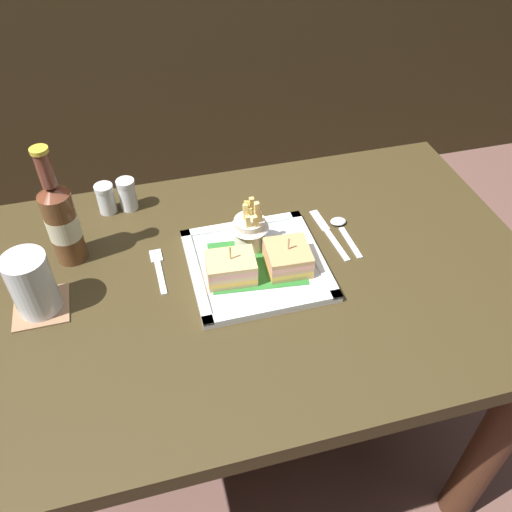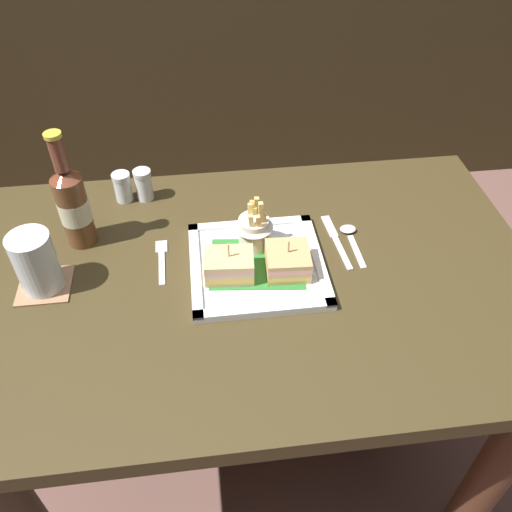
% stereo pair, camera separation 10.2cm
% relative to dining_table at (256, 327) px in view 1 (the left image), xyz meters
% --- Properties ---
extents(ground_plane, '(6.00, 6.00, 0.00)m').
position_rel_dining_table_xyz_m(ground_plane, '(0.00, 0.00, -0.59)').
color(ground_plane, brown).
extents(dining_table, '(1.14, 0.73, 0.75)m').
position_rel_dining_table_xyz_m(dining_table, '(0.00, 0.00, 0.00)').
color(dining_table, '#3C3119').
rests_on(dining_table, ground_plane).
extents(square_plate, '(0.26, 0.26, 0.02)m').
position_rel_dining_table_xyz_m(square_plate, '(0.01, 0.02, 0.17)').
color(square_plate, silver).
rests_on(square_plate, dining_table).
extents(sandwich_half_left, '(0.10, 0.08, 0.08)m').
position_rel_dining_table_xyz_m(sandwich_half_left, '(-0.05, -0.01, 0.20)').
color(sandwich_half_left, tan).
rests_on(sandwich_half_left, square_plate).
extents(sandwich_half_right, '(0.09, 0.09, 0.08)m').
position_rel_dining_table_xyz_m(sandwich_half_right, '(0.06, -0.01, 0.20)').
color(sandwich_half_right, tan).
rests_on(sandwich_half_right, square_plate).
extents(fries_cup, '(0.08, 0.08, 0.12)m').
position_rel_dining_table_xyz_m(fries_cup, '(0.01, 0.07, 0.22)').
color(fries_cup, silver).
rests_on(fries_cup, square_plate).
extents(beer_bottle, '(0.06, 0.06, 0.26)m').
position_rel_dining_table_xyz_m(beer_bottle, '(-0.35, 0.15, 0.26)').
color(beer_bottle, brown).
rests_on(beer_bottle, dining_table).
extents(drink_coaster, '(0.10, 0.10, 0.00)m').
position_rel_dining_table_xyz_m(drink_coaster, '(-0.41, 0.02, 0.16)').
color(drink_coaster, '#9B7250').
rests_on(drink_coaster, dining_table).
extents(water_glass, '(0.08, 0.08, 0.12)m').
position_rel_dining_table_xyz_m(water_glass, '(-0.41, 0.02, 0.22)').
color(water_glass, silver).
rests_on(water_glass, dining_table).
extents(fork, '(0.02, 0.13, 0.00)m').
position_rel_dining_table_xyz_m(fork, '(-0.18, 0.07, 0.16)').
color(fork, silver).
rests_on(fork, dining_table).
extents(knife, '(0.03, 0.17, 0.00)m').
position_rel_dining_table_xyz_m(knife, '(0.18, 0.08, 0.16)').
color(knife, silver).
rests_on(knife, dining_table).
extents(spoon, '(0.04, 0.13, 0.01)m').
position_rel_dining_table_xyz_m(spoon, '(0.22, 0.09, 0.17)').
color(spoon, silver).
rests_on(spoon, dining_table).
extents(salt_shaker, '(0.04, 0.04, 0.07)m').
position_rel_dining_table_xyz_m(salt_shaker, '(-0.27, 0.28, 0.19)').
color(salt_shaker, silver).
rests_on(salt_shaker, dining_table).
extents(pepper_shaker, '(0.04, 0.04, 0.07)m').
position_rel_dining_table_xyz_m(pepper_shaker, '(-0.22, 0.28, 0.20)').
color(pepper_shaker, silver).
rests_on(pepper_shaker, dining_table).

